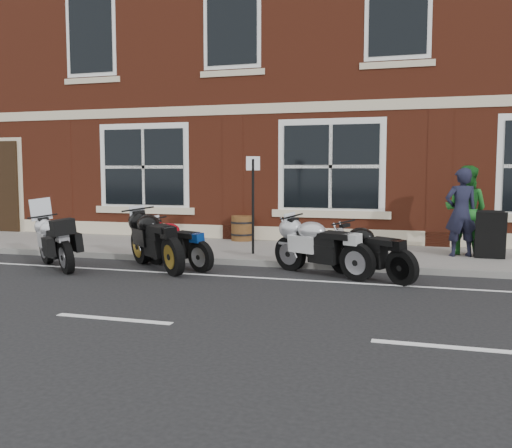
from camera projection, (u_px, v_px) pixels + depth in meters
The scene contains 14 objects.
ground at pixel (203, 277), 10.03m from camera, with size 80.00×80.00×0.00m, color black.
sidewalk at pixel (253, 251), 12.89m from camera, with size 30.00×3.00×0.12m, color slate.
kerb at pixel (230, 261), 11.38m from camera, with size 30.00×0.16×0.12m, color slate.
pub_building at pixel (317, 50), 19.49m from camera, with size 24.00×12.00×12.00m, color maroon.
moto_touring_silver at pixel (56, 240), 10.93m from camera, with size 1.64×1.37×1.33m.
moto_sport_red at pixel (177, 242), 10.94m from camera, with size 1.79×0.95×0.87m.
moto_sport_black at pixel (156, 238), 10.82m from camera, with size 1.83×1.63×1.04m.
moto_sport_silver at pixel (321, 244), 10.17m from camera, with size 1.97×1.09×0.96m.
moto_naked_black at pixel (370, 250), 9.82m from camera, with size 1.64×1.29×0.89m.
pedestrian_left at pixel (461, 212), 11.60m from camera, with size 0.66×0.43×1.81m, color black.
pedestrian_right at pixel (466, 210), 11.88m from camera, with size 0.90×0.70×1.86m, color #1A5C1E.
a_board_sign at pixel (490, 235), 11.35m from camera, with size 0.57×0.38×0.96m, color black, non-canonical shape.
barrel_planter at pixel (242, 228), 14.29m from camera, with size 0.56×0.56×0.63m.
parking_sign at pixel (253, 198), 11.94m from camera, with size 0.27×0.13×2.05m.
Camera 1 is at (3.75, -9.22, 1.85)m, focal length 40.00 mm.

